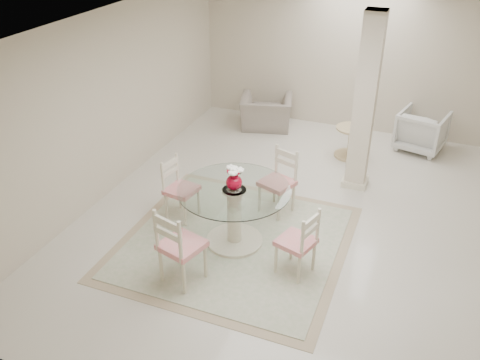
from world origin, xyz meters
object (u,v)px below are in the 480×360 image
at_px(dining_table, 234,216).
at_px(dining_chair_south, 177,242).
at_px(column, 365,104).
at_px(side_table, 350,143).
at_px(red_vase, 234,178).
at_px(dining_chair_west, 178,184).
at_px(armchair_white, 422,131).
at_px(recliner_taupe, 266,112).
at_px(dining_chair_east, 301,239).
at_px(dining_chair_north, 280,177).

bearing_deg(dining_table, dining_chair_south, -107.30).
height_order(column, side_table, column).
bearing_deg(column, red_vase, -119.26).
xyz_separation_m(dining_chair_west, armchair_white, (3.01, 3.54, -0.16)).
xyz_separation_m(dining_chair_south, recliner_taupe, (-0.54, 4.71, -0.28)).
bearing_deg(dining_chair_east, column, -167.99).
xyz_separation_m(dining_chair_east, armchair_white, (1.07, 4.13, -0.17)).
distance_m(red_vase, dining_chair_south, 1.09).
bearing_deg(red_vase, armchair_white, 61.96).
xyz_separation_m(dining_chair_north, side_table, (0.61, 2.10, -0.30)).
bearing_deg(dining_chair_east, dining_chair_west, -89.69).
bearing_deg(dining_chair_west, side_table, -25.22).
distance_m(recliner_taupe, armchair_white, 2.89).
xyz_separation_m(column, side_table, (-0.28, 0.93, -1.10)).
bearing_deg(dining_chair_west, red_vase, -97.87).
distance_m(dining_chair_north, armchair_white, 3.35).
bearing_deg(side_table, armchair_white, 33.96).
xyz_separation_m(red_vase, dining_chair_south, (-0.31, -0.98, -0.38)).
distance_m(column, armchair_white, 2.13).
height_order(dining_chair_south, recliner_taupe, dining_chair_south).
xyz_separation_m(column, dining_chair_west, (-2.17, -1.85, -0.82)).
relative_size(dining_chair_east, dining_chair_west, 1.00).
relative_size(dining_chair_east, side_table, 1.82).
bearing_deg(dining_chair_south, dining_chair_north, -91.34).
distance_m(column, red_vase, 2.48).
bearing_deg(column, armchair_white, 63.56).
relative_size(recliner_taupe, side_table, 1.76).
height_order(dining_table, recliner_taupe, dining_table).
distance_m(column, dining_chair_south, 3.54).
height_order(red_vase, side_table, red_vase).
height_order(dining_chair_north, side_table, dining_chair_north).
distance_m(red_vase, dining_chair_west, 1.11).
bearing_deg(dining_table, dining_chair_west, 163.14).
distance_m(dining_chair_north, recliner_taupe, 3.00).
bearing_deg(side_table, dining_chair_south, -106.82).
bearing_deg(dining_chair_east, red_vase, -89.96).
height_order(dining_table, dining_chair_south, dining_chair_south).
distance_m(dining_chair_west, armchair_white, 4.65).
xyz_separation_m(recliner_taupe, side_table, (1.77, -0.65, -0.06)).
bearing_deg(dining_chair_west, recliner_taupe, 6.97).
height_order(dining_chair_east, dining_chair_south, dining_chair_south).
bearing_deg(armchair_white, dining_chair_west, 62.96).
bearing_deg(red_vase, recliner_taupe, 102.84).
xyz_separation_m(column, armchair_white, (0.84, 1.69, -0.99)).
xyz_separation_m(dining_chair_east, dining_chair_north, (-0.66, 1.27, 0.03)).
xyz_separation_m(dining_chair_east, side_table, (-0.05, 3.38, -0.27)).
relative_size(column, dining_chair_east, 2.69).
relative_size(dining_table, side_table, 2.59).
distance_m(red_vase, armchair_white, 4.38).
bearing_deg(red_vase, dining_table, 161.57).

